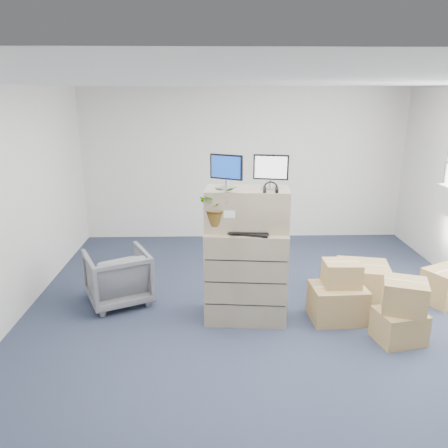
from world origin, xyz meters
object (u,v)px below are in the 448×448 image
at_px(potted_plant, 217,210).
at_px(monitor_left, 226,170).
at_px(water_bottle, 256,217).
at_px(filing_cabinet_lower, 246,274).
at_px(office_chair, 118,274).
at_px(monitor_right, 271,170).
at_px(keyboard, 248,233).

bearing_deg(potted_plant, monitor_left, 43.13).
bearing_deg(water_bottle, potted_plant, -166.08).
relative_size(filing_cabinet_lower, office_chair, 1.45).
bearing_deg(office_chair, water_bottle, 142.15).
height_order(monitor_right, keyboard, monitor_right).
relative_size(filing_cabinet_lower, water_bottle, 4.15).
xyz_separation_m(monitor_left, potted_plant, (-0.11, -0.10, -0.46)).
relative_size(water_bottle, office_chair, 0.35).
xyz_separation_m(monitor_right, water_bottle, (-0.15, 0.04, -0.57)).
bearing_deg(filing_cabinet_lower, potted_plant, -166.14).
bearing_deg(filing_cabinet_lower, monitor_right, 11.00).
relative_size(filing_cabinet_lower, monitor_right, 2.86).
xyz_separation_m(monitor_left, keyboard, (0.24, -0.19, -0.70)).
distance_m(keyboard, potted_plant, 0.44).
relative_size(monitor_left, monitor_right, 1.00).
relative_size(keyboard, potted_plant, 0.94).
distance_m(monitor_left, monitor_right, 0.51).
bearing_deg(monitor_right, potted_plant, -160.12).
relative_size(filing_cabinet_lower, keyboard, 2.29).
bearing_deg(monitor_right, office_chair, -179.81).
distance_m(keyboard, office_chair, 1.92).
bearing_deg(potted_plant, keyboard, -13.93).
distance_m(potted_plant, office_chair, 1.72).
relative_size(monitor_left, office_chair, 0.51).
xyz_separation_m(monitor_right, potted_plant, (-0.62, -0.08, -0.46)).
bearing_deg(monitor_right, filing_cabinet_lower, -161.75).
xyz_separation_m(monitor_left, monitor_right, (0.51, -0.03, -0.00)).
distance_m(filing_cabinet_lower, monitor_right, 1.31).
relative_size(keyboard, water_bottle, 1.81).
height_order(filing_cabinet_lower, monitor_right, monitor_right).
relative_size(filing_cabinet_lower, potted_plant, 2.15).
bearing_deg(office_chair, keyboard, 134.90).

